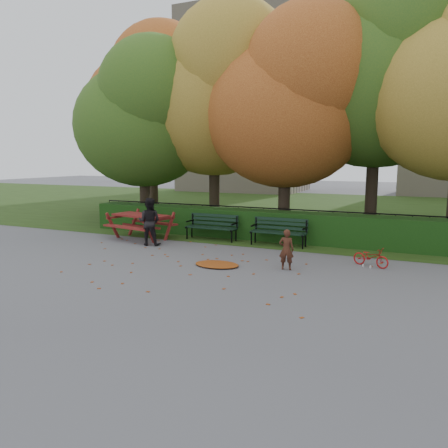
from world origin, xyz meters
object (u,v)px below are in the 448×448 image
at_px(tree_c, 293,101).
at_px(bench_right, 279,230).
at_px(tree_a, 146,115).
at_px(bench_left, 212,225).
at_px(tree_d, 388,67).
at_px(child, 286,249).
at_px(tree_f, 155,99).
at_px(picnic_table, 141,220).
at_px(tree_b, 219,93).
at_px(adult, 149,222).
at_px(bicycle, 371,257).

height_order(tree_c, bench_right, tree_c).
bearing_deg(tree_a, tree_c, 3.65).
bearing_deg(tree_a, bench_left, -25.76).
bearing_deg(tree_d, child, -104.72).
bearing_deg(tree_f, picnic_table, -61.48).
bearing_deg(child, tree_b, -62.44).
bearing_deg(tree_d, tree_c, -157.39).
bearing_deg(tree_c, bench_right, -83.30).
bearing_deg(tree_d, adult, -141.80).
height_order(child, adult, adult).
bearing_deg(tree_a, child, -32.96).
relative_size(tree_a, bench_left, 4.16).
relative_size(tree_f, bench_left, 5.10).
bearing_deg(tree_a, bench_right, -16.61).
bearing_deg(tree_a, tree_f, 117.98).
distance_m(child, adult, 5.09).
bearing_deg(adult, tree_a, -68.31).
relative_size(tree_c, adult, 5.18).
xyz_separation_m(tree_b, bench_left, (1.14, -3.04, -4.88)).
xyz_separation_m(tree_a, tree_b, (2.74, 1.17, 0.88)).
distance_m(bench_left, picnic_table, 2.51).
bearing_deg(picnic_table, tree_c, 45.42).
distance_m(picnic_table, child, 6.17).
relative_size(picnic_table, adult, 1.48).
xyz_separation_m(tree_c, bicycle, (3.28, -3.96, -4.57)).
distance_m(tree_a, child, 9.66).
distance_m(bench_left, adult, 2.23).
bearing_deg(picnic_table, bench_right, 20.91).
distance_m(bench_left, bicycle, 5.68).
relative_size(tree_f, picnic_table, 4.02).
height_order(tree_a, tree_f, tree_f).
bearing_deg(bicycle, tree_d, 23.52).
distance_m(tree_d, adult, 9.91).
bearing_deg(bicycle, tree_c, 60.59).
bearing_deg(adult, tree_b, -106.41).
xyz_separation_m(tree_f, bench_left, (5.83, -5.54, -5.17)).
bearing_deg(tree_d, bench_left, -145.74).
height_order(bench_left, picnic_table, picnic_table).
bearing_deg(tree_f, bicycle, -32.76).
bearing_deg(tree_a, tree_d, 10.33).
xyz_separation_m(tree_b, tree_c, (3.28, -0.78, -0.58)).
bearing_deg(tree_b, picnic_table, -106.97).
bearing_deg(adult, tree_d, -154.55).
xyz_separation_m(tree_d, child, (-1.69, -6.44, -5.46)).
distance_m(tree_d, bench_right, 7.07).
bearing_deg(child, tree_f, -52.50).
xyz_separation_m(bench_left, bench_right, (2.40, 0.00, 0.00)).
bearing_deg(bench_right, bench_left, 180.00).
bearing_deg(bench_right, tree_a, 163.39).
distance_m(tree_d, picnic_table, 10.21).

